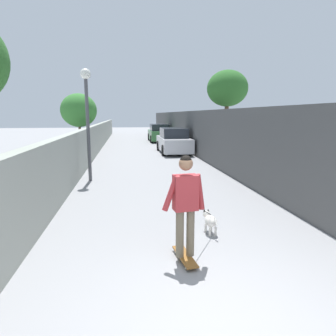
% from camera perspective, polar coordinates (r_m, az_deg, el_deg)
% --- Properties ---
extents(ground_plane, '(80.00, 80.00, 0.00)m').
position_cam_1_polar(ground_plane, '(16.90, -4.25, 2.23)').
color(ground_plane, gray).
extents(wall_left, '(48.00, 0.30, 1.73)m').
position_cam_1_polar(wall_left, '(14.89, -15.31, 4.17)').
color(wall_left, '#999E93').
rests_on(wall_left, ground).
extents(fence_right, '(48.00, 0.30, 2.58)m').
position_cam_1_polar(fence_right, '(15.30, 7.50, 6.19)').
color(fence_right, '#4C4C4C').
rests_on(fence_right, ground).
extents(tree_right_near, '(2.18, 2.18, 4.71)m').
position_cam_1_polar(tree_right_near, '(16.68, 11.41, 14.75)').
color(tree_right_near, brown).
rests_on(tree_right_near, ground).
extents(tree_left_mid, '(2.49, 2.49, 3.82)m').
position_cam_1_polar(tree_left_mid, '(21.94, -16.88, 10.62)').
color(tree_left_mid, brown).
rests_on(tree_left_mid, ground).
extents(lamp_post, '(0.36, 0.36, 3.91)m').
position_cam_1_polar(lamp_post, '(10.82, -15.42, 11.79)').
color(lamp_post, '#4C4C51').
rests_on(lamp_post, ground).
extents(skateboard, '(0.82, 0.30, 0.08)m').
position_cam_1_polar(skateboard, '(5.04, 3.27, -16.72)').
color(skateboard, brown).
rests_on(skateboard, ground).
extents(person_skateboarder, '(0.27, 0.72, 1.66)m').
position_cam_1_polar(person_skateboarder, '(4.68, 3.39, -5.90)').
color(person_skateboarder, '#726651').
rests_on(person_skateboarder, skateboard).
extents(dog, '(1.31, 0.86, 1.06)m').
position_cam_1_polar(dog, '(6.04, 8.11, -9.98)').
color(dog, white).
rests_on(dog, ground).
extents(car_near, '(4.32, 1.80, 1.54)m').
position_cam_1_polar(car_near, '(18.52, 1.09, 5.19)').
color(car_near, silver).
rests_on(car_near, ground).
extents(car_far, '(4.24, 1.80, 1.54)m').
position_cam_1_polar(car_far, '(26.55, -1.74, 6.72)').
color(car_far, '#336B38').
rests_on(car_far, ground).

